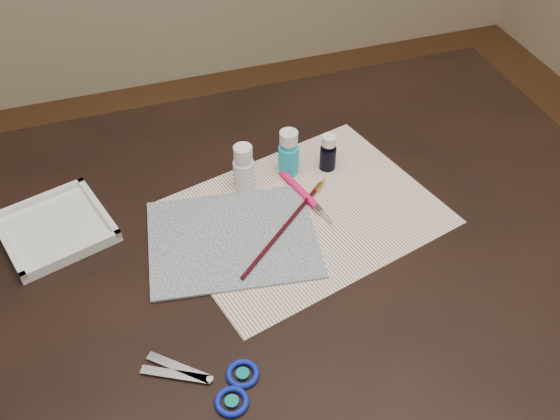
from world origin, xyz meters
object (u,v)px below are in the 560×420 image
object	(u,v)px
canvas	(233,239)
scissors	(197,381)
paint_bottle_cyan	(289,153)
paper	(304,214)
palette_tray	(55,227)
paint_bottle_navy	(328,153)
paint_bottle_white	(244,168)

from	to	relation	value
canvas	scissors	xyz separation A→B (m)	(-0.12, -0.25, 0.00)
paint_bottle_cyan	paper	bearing A→B (deg)	-95.10
scissors	paper	bearing A→B (deg)	-105.36
canvas	palette_tray	bearing A→B (deg)	157.84
paper	paint_bottle_navy	world-z (taller)	paint_bottle_navy
paint_bottle_white	paint_bottle_cyan	world-z (taller)	same
paint_bottle_navy	scissors	distance (m)	0.51
paper	palette_tray	world-z (taller)	palette_tray
paper	paint_bottle_cyan	size ratio (longest dim) A/B	4.80
palette_tray	scissors	bearing A→B (deg)	-65.51
paper	paint_bottle_navy	xyz separation A→B (m)	(0.09, 0.11, 0.04)
paint_bottle_white	paint_bottle_cyan	xyz separation A→B (m)	(0.09, 0.02, -0.00)
paint_bottle_navy	palette_tray	distance (m)	0.51
scissors	paint_bottle_navy	bearing A→B (deg)	-104.12
paint_bottle_cyan	paint_bottle_white	bearing A→B (deg)	-170.41
paint_bottle_navy	scissors	world-z (taller)	paint_bottle_navy
paint_bottle_cyan	scissors	bearing A→B (deg)	-124.49
canvas	paint_bottle_cyan	xyz separation A→B (m)	(0.15, 0.14, 0.04)
canvas	paint_bottle_white	distance (m)	0.14
paint_bottle_navy	paint_bottle_white	bearing A→B (deg)	-178.60
canvas	paint_bottle_white	bearing A→B (deg)	65.31
scissors	palette_tray	bearing A→B (deg)	-37.42
paint_bottle_white	paper	bearing A→B (deg)	-51.70
paper	palette_tray	bearing A→B (deg)	167.40
palette_tray	paint_bottle_navy	bearing A→B (deg)	1.37
canvas	scissors	size ratio (longest dim) A/B	1.55
paint_bottle_navy	palette_tray	xyz separation A→B (m)	(-0.51, -0.01, -0.03)
paper	paint_bottle_navy	size ratio (longest dim) A/B	6.00
canvas	paint_bottle_navy	bearing A→B (deg)	29.78
scissors	paint_bottle_white	bearing A→B (deg)	-87.08
scissors	palette_tray	size ratio (longest dim) A/B	1.06
canvas	paint_bottle_cyan	world-z (taller)	paint_bottle_cyan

